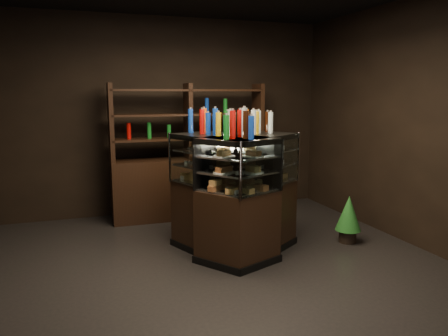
{
  "coord_description": "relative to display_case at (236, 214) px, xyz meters",
  "views": [
    {
      "loc": [
        -1.4,
        -4.22,
        1.85
      ],
      "look_at": [
        0.13,
        0.23,
        1.05
      ],
      "focal_mm": 35.0,
      "sensor_mm": 36.0,
      "label": 1
    }
  ],
  "objects": [
    {
      "name": "ground",
      "position": [
        -0.33,
        -0.38,
        -0.47
      ],
      "size": [
        5.0,
        5.0,
        0.0
      ],
      "primitive_type": "plane",
      "color": "black",
      "rests_on": "ground"
    },
    {
      "name": "room_shell",
      "position": [
        -0.33,
        -0.38,
        1.47
      ],
      "size": [
        5.02,
        5.02,
        3.01
      ],
      "color": "black",
      "rests_on": "ground"
    },
    {
      "name": "display_case",
      "position": [
        0.0,
        0.0,
        0.0
      ],
      "size": [
        1.52,
        1.43,
        1.4
      ],
      "rotation": [
        0.0,
        0.0,
        -0.29
      ],
      "color": "black",
      "rests_on": "ground"
    },
    {
      "name": "food_display",
      "position": [
        -0.0,
        -0.0,
        0.57
      ],
      "size": [
        1.12,
        1.17,
        0.43
      ],
      "color": "#C47C46",
      "rests_on": "display_case"
    },
    {
      "name": "bottles_top",
      "position": [
        0.0,
        0.0,
        1.06
      ],
      "size": [
        0.96,
        1.03,
        0.3
      ],
      "color": "#D8590A",
      "rests_on": "display_case"
    },
    {
      "name": "potted_conifer",
      "position": [
        1.47,
        -0.12,
        -0.08
      ],
      "size": [
        0.32,
        0.32,
        0.68
      ],
      "rotation": [
        0.0,
        0.0,
        0.12
      ],
      "color": "black",
      "rests_on": "ground"
    },
    {
      "name": "back_shelving",
      "position": [
        -0.13,
        1.67,
        0.14
      ],
      "size": [
        2.28,
        0.46,
        2.0
      ],
      "rotation": [
        0.0,
        0.0,
        -0.02
      ],
      "color": "black",
      "rests_on": "ground"
    }
  ]
}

